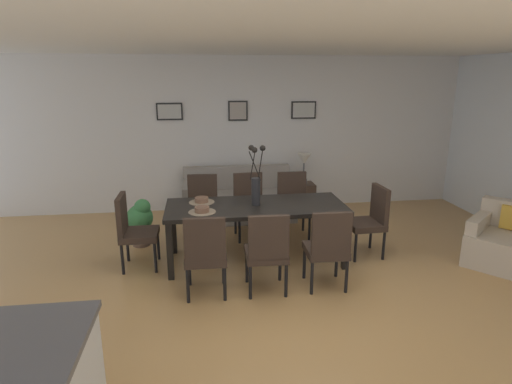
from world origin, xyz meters
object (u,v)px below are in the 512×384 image
dining_chair_near_right (203,204)px  dining_chair_far_left (267,249)px  dining_chair_head_east (371,217)px  dining_chair_mid_right (293,201)px  bowl_near_left (202,209)px  framed_picture_left (170,112)px  framed_picture_center (238,111)px  centerpiece_vase (256,183)px  dining_table (256,210)px  framed_picture_right (304,110)px  dining_chair_near_left (205,252)px  dining_chair_head_west (133,228)px  table_lamp (304,162)px  potted_plant (140,220)px  dining_chair_far_right (249,202)px  armchair (507,243)px  side_table (303,198)px  sofa (239,200)px  dining_chair_mid_left (328,245)px  bowl_near_right (202,199)px

dining_chair_near_right → dining_chair_far_left: size_ratio=1.00×
dining_chair_head_east → dining_chair_mid_right: bearing=134.3°
bowl_near_left → framed_picture_left: (-0.47, 2.44, 0.92)m
dining_chair_mid_right → framed_picture_center: framed_picture_center is taller
centerpiece_vase → bowl_near_left: size_ratio=4.32×
dining_table → framed_picture_right: framed_picture_right is taller
dining_chair_near_left → dining_chair_head_west: size_ratio=1.00×
dining_chair_head_west → dining_chair_head_east: bearing=-0.4°
dining_chair_head_east → framed_picture_right: framed_picture_right is taller
dining_chair_near_left → centerpiece_vase: size_ratio=1.25×
dining_table → table_lamp: bearing=59.8°
dining_chair_near_right → framed_picture_left: bearing=109.2°
dining_chair_head_west → centerpiece_vase: bearing=-0.4°
dining_chair_near_left → potted_plant: size_ratio=1.37×
table_lamp → potted_plant: size_ratio=0.76×
potted_plant → dining_chair_far_right: bearing=6.2°
dining_chair_mid_right → dining_chair_head_west: bearing=-158.8°
framed_picture_left → framed_picture_center: 1.13m
dining_table → bowl_near_left: 0.70m
dining_table → dining_chair_far_left: (0.01, -0.84, -0.16)m
armchair → framed_picture_center: size_ratio=3.42×
dining_chair_far_left → dining_chair_far_right: size_ratio=1.00×
centerpiece_vase → side_table: (1.05, 1.80, -0.76)m
dining_chair_head_west → potted_plant: dining_chair_head_west is taller
dining_table → dining_chair_near_left: size_ratio=2.39×
dining_table → dining_chair_head_west: size_ratio=2.39×
bowl_near_left → potted_plant: 1.30m
side_table → framed_picture_center: bearing=157.3°
framed_picture_center → potted_plant: 2.52m
dining_chair_head_west → armchair: dining_chair_head_west is taller
dining_chair_far_left → dining_chair_head_west: size_ratio=1.00×
dining_chair_far_right → centerpiece_vase: (-0.02, -0.87, 0.51)m
centerpiece_vase → potted_plant: size_ratio=1.10×
dining_chair_head_east → side_table: (-0.44, 1.81, -0.25)m
dining_chair_mid_right → side_table: dining_chair_mid_right is taller
centerpiece_vase → bowl_near_left: 0.73m
centerpiece_vase → armchair: bearing=-9.8°
table_lamp → armchair: 3.14m
potted_plant → sofa: bearing=35.8°
side_table → dining_chair_near_left: bearing=-122.8°
bowl_near_left → potted_plant: (-0.84, 0.91, -0.41)m
dining_chair_mid_left → framed_picture_right: size_ratio=2.15×
bowl_near_right → framed_picture_center: bearing=72.1°
dining_chair_near_right → sofa: size_ratio=0.51×
framed_picture_right → framed_picture_left: bearing=180.0°
framed_picture_center → sofa: bearing=-96.0°
dining_table → bowl_near_right: size_ratio=12.94×
framed_picture_center → potted_plant: bearing=-134.4°
bowl_near_left → armchair: bearing=-5.1°
bowl_near_left → dining_chair_far_right: bearing=57.5°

